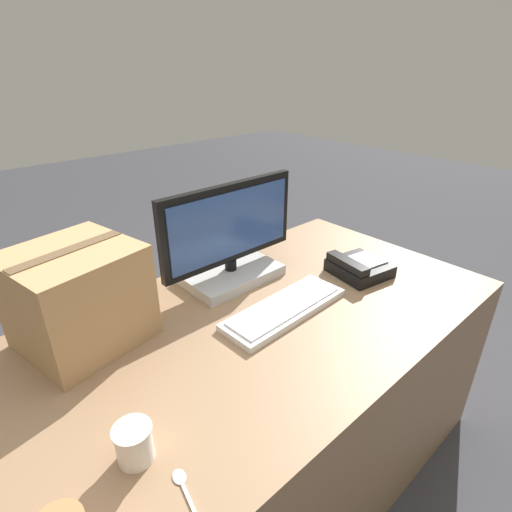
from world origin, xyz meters
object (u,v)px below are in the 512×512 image
object	(u,v)px
keyboard	(285,308)
spoon	(185,490)
cardboard_box	(78,297)
monitor	(230,244)
desk_phone	(358,267)
paper_cup_right	(134,444)

from	to	relation	value
keyboard	spoon	distance (m)	0.65
spoon	cardboard_box	world-z (taller)	cardboard_box
cardboard_box	keyboard	bearing A→B (deg)	-29.01
monitor	keyboard	bearing A→B (deg)	-92.01
monitor	keyboard	world-z (taller)	monitor
desk_phone	monitor	bearing A→B (deg)	151.90
paper_cup_right	cardboard_box	xyz separation A→B (m)	(0.08, 0.47, 0.10)
paper_cup_right	cardboard_box	world-z (taller)	cardboard_box
paper_cup_right	cardboard_box	size ratio (longest dim) A/B	0.23
monitor	desk_phone	size ratio (longest dim) A/B	2.49
desk_phone	spoon	distance (m)	1.02
monitor	spoon	size ratio (longest dim) A/B	3.61
monitor	desk_phone	distance (m)	0.50
keyboard	cardboard_box	distance (m)	0.63
keyboard	cardboard_box	world-z (taller)	cardboard_box
keyboard	monitor	bearing A→B (deg)	86.12
desk_phone	cardboard_box	size ratio (longest dim) A/B	0.61
paper_cup_right	monitor	bearing A→B (deg)	36.35
desk_phone	paper_cup_right	size ratio (longest dim) A/B	2.64
paper_cup_right	spoon	distance (m)	0.14
desk_phone	spoon	world-z (taller)	desk_phone
spoon	cardboard_box	size ratio (longest dim) A/B	0.42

